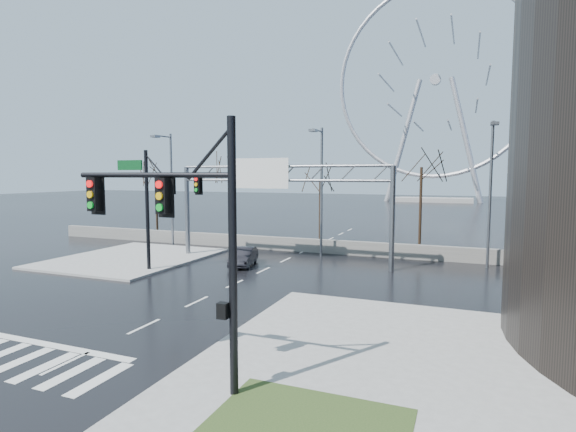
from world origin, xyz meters
The scene contains 18 objects.
ground centered at (0.00, 0.00, 0.00)m, with size 260.00×260.00×0.00m, color black.
sidewalk_right_ext centered at (10.00, 2.00, 0.07)m, with size 12.00×10.00×0.15m, color gray.
sidewalk_far centered at (-11.00, 12.00, 0.07)m, with size 10.00×12.00×0.15m, color gray.
grass_strip centered at (9.00, -5.00, 0.15)m, with size 5.00×4.00×0.02m, color #2B411B.
barrier_wall centered at (0.00, 20.00, 0.55)m, with size 52.00×0.50×1.10m, color slate.
signal_mast_near centered at (5.14, -4.04, 4.87)m, with size 5.52×0.41×8.00m.
signal_mast_far centered at (-5.87, 8.96, 4.83)m, with size 4.72×0.41×8.00m.
sign_gantry centered at (-0.38, 14.96, 5.18)m, with size 16.36×0.40×7.60m.
streetlight_left centered at (-12.00, 18.16, 5.89)m, with size 0.50×2.55×10.00m.
streetlight_mid centered at (2.00, 18.16, 5.89)m, with size 0.50×2.55×10.00m.
streetlight_right centered at (14.00, 18.16, 5.89)m, with size 0.50×2.55×10.00m.
tree_far_left centered at (-18.00, 24.00, 5.57)m, with size 3.50×3.50×7.00m.
tree_left centered at (-9.00, 23.50, 5.98)m, with size 3.75×3.75×7.50m.
tree_center centered at (0.00, 24.50, 5.17)m, with size 3.25×3.25×6.50m.
tree_right centered at (9.00, 23.50, 6.22)m, with size 3.90×3.90×7.80m.
tree_far_right centered at (17.00, 24.00, 5.41)m, with size 3.40×3.40×6.80m.
ferris_wheel centered at (5.00, 95.00, 26.13)m, with size 45.00×6.00×50.91m.
car centered at (-1.99, 12.97, 0.64)m, with size 1.35×3.86×1.27m, color black.
Camera 1 is at (12.51, -14.91, 6.42)m, focal length 28.00 mm.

